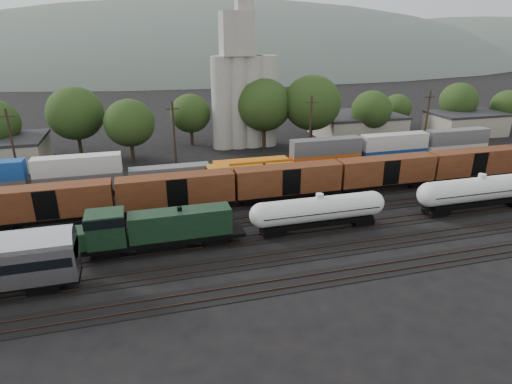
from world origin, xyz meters
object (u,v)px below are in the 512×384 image
object	(u,v)px
orange_locomotive	(246,177)
tank_car_a	(319,210)
grain_silo	(244,91)
green_locomotive	(151,229)

from	to	relation	value
orange_locomotive	tank_car_a	bearing A→B (deg)	-71.14
orange_locomotive	grain_silo	world-z (taller)	grain_silo
green_locomotive	tank_car_a	xyz separation A→B (m)	(19.47, -0.00, -0.10)
orange_locomotive	green_locomotive	bearing A→B (deg)	-133.72
green_locomotive	grain_silo	world-z (taller)	grain_silo
green_locomotive	grain_silo	distance (m)	46.66
green_locomotive	orange_locomotive	world-z (taller)	green_locomotive
green_locomotive	grain_silo	bearing A→B (deg)	63.34
grain_silo	orange_locomotive	bearing A→B (deg)	-103.50
tank_car_a	orange_locomotive	world-z (taller)	tank_car_a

